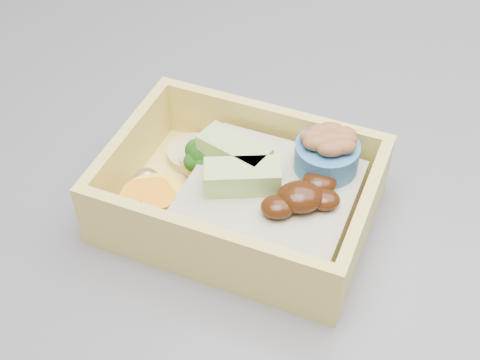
{
  "coord_description": "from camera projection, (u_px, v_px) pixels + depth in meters",
  "views": [
    {
      "loc": [
        -0.08,
        -0.54,
        1.29
      ],
      "look_at": [
        -0.08,
        -0.21,
        0.96
      ],
      "focal_mm": 50.0,
      "sensor_mm": 36.0,
      "label": 1
    }
  ],
  "objects": [
    {
      "name": "bento_box",
      "position": [
        249.0,
        192.0,
        0.47
      ],
      "size": [
        0.22,
        0.19,
        0.07
      ],
      "rotation": [
        0.0,
        0.0,
        -0.38
      ],
      "color": "#E4CC5E",
      "rests_on": "island"
    }
  ]
}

